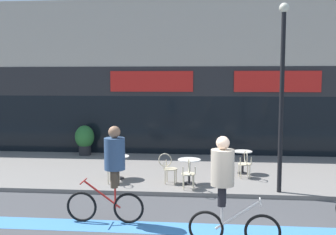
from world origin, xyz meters
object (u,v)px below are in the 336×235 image
(bistro_table_0, at_px, (118,162))
(bistro_table_1, at_px, (189,166))
(bistro_table_2, at_px, (243,158))
(lamp_post, at_px, (282,85))
(cafe_chair_2_near, at_px, (245,162))
(planter_pot, at_px, (85,139))
(cafe_chair_1_side, at_px, (168,166))
(cyclist_1, at_px, (112,166))
(cafe_chair_1_near, at_px, (189,172))
(cyclist_2, at_px, (225,183))
(cafe_chair_0_near, at_px, (113,167))

(bistro_table_0, relative_size, bistro_table_1, 0.97)
(bistro_table_2, height_order, lamp_post, lamp_post)
(cafe_chair_2_near, relative_size, planter_pot, 0.74)
(cafe_chair_1_side, xyz_separation_m, cyclist_1, (-0.96, -3.01, 0.65))
(cafe_chair_1_near, distance_m, cafe_chair_2_near, 2.23)
(cyclist_2, bearing_deg, cafe_chair_2_near, 85.38)
(cafe_chair_1_near, relative_size, planter_pot, 0.74)
(cafe_chair_0_near, xyz_separation_m, cafe_chair_1_near, (2.25, -0.41, 0.00))
(cyclist_1, distance_m, cyclist_2, 2.64)
(bistro_table_0, xyz_separation_m, cyclist_2, (3.08, -4.46, 0.62))
(lamp_post, bearing_deg, cafe_chair_1_side, 168.59)
(cafe_chair_1_near, relative_size, cafe_chair_1_side, 1.00)
(bistro_table_1, relative_size, cafe_chair_1_side, 0.82)
(cafe_chair_2_near, relative_size, cyclist_1, 0.41)
(cafe_chair_0_near, height_order, lamp_post, lamp_post)
(cafe_chair_1_near, distance_m, cyclist_2, 3.58)
(cafe_chair_0_near, relative_size, cyclist_2, 0.42)
(bistro_table_2, bearing_deg, cyclist_1, -126.53)
(bistro_table_1, bearing_deg, cafe_chair_1_near, -89.08)
(bistro_table_2, relative_size, cafe_chair_0_near, 0.83)
(bistro_table_1, distance_m, bistro_table_2, 2.23)
(cafe_chair_0_near, bearing_deg, cafe_chair_1_side, -83.96)
(lamp_post, height_order, cyclist_2, lamp_post)
(planter_pot, xyz_separation_m, cyclist_1, (2.83, -7.05, 0.50))
(bistro_table_2, bearing_deg, bistro_table_1, -139.78)
(bistro_table_0, distance_m, lamp_post, 5.43)
(cafe_chair_1_near, relative_size, lamp_post, 0.18)
(cafe_chair_1_side, distance_m, planter_pot, 5.54)
(planter_pot, bearing_deg, bistro_table_2, -23.04)
(cafe_chair_0_near, height_order, cyclist_2, cyclist_2)
(bistro_table_1, bearing_deg, cafe_chair_1_side, 179.32)
(bistro_table_0, relative_size, cafe_chair_1_near, 0.80)
(cafe_chair_2_near, height_order, cyclist_1, cyclist_1)
(bistro_table_2, distance_m, lamp_post, 3.28)
(bistro_table_2, relative_size, planter_pot, 0.62)
(cafe_chair_0_near, xyz_separation_m, cafe_chair_2_near, (3.95, 1.03, 0.00))
(cafe_chair_2_near, bearing_deg, bistro_table_0, 88.65)
(cafe_chair_1_side, height_order, lamp_post, lamp_post)
(bistro_table_1, height_order, cyclist_2, cyclist_2)
(bistro_table_2, bearing_deg, cafe_chair_1_side, -148.40)
(cafe_chair_2_near, xyz_separation_m, lamp_post, (0.79, -1.44, 2.43))
(cyclist_2, bearing_deg, cyclist_1, 162.23)
(lamp_post, relative_size, cyclist_1, 2.32)
(planter_pot, bearing_deg, bistro_table_0, -59.09)
(cafe_chair_0_near, bearing_deg, lamp_post, -96.83)
(cafe_chair_2_near, height_order, cyclist_2, cyclist_2)
(bistro_table_0, distance_m, cafe_chair_1_side, 1.67)
(bistro_table_2, xyz_separation_m, cafe_chair_2_near, (0.01, -0.63, -0.01))
(bistro_table_1, xyz_separation_m, cafe_chair_1_near, (0.01, -0.63, -0.01))
(cyclist_1, bearing_deg, bistro_table_0, -79.54)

